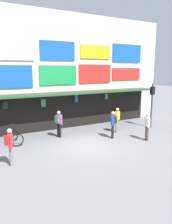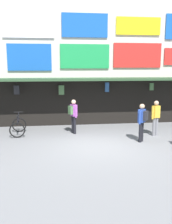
{
  "view_description": "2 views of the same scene",
  "coord_description": "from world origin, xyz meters",
  "px_view_note": "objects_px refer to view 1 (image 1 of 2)",
  "views": [
    {
      "loc": [
        -5.74,
        -10.31,
        4.18
      ],
      "look_at": [
        0.47,
        0.9,
        1.7
      ],
      "focal_mm": 35.38,
      "sensor_mm": 36.0,
      "label": 1
    },
    {
      "loc": [
        -1.67,
        -9.9,
        3.24
      ],
      "look_at": [
        -0.23,
        1.59,
        1.16
      ],
      "focal_mm": 40.32,
      "sensor_mm": 36.0,
      "label": 2
    }
  ],
  "objects_px": {
    "traffic_light_far": "(152,98)",
    "pedestrian_in_green": "(10,144)",
    "pedestrian_in_blue": "(147,125)",
    "pedestrian_in_yellow": "(117,119)",
    "pedestrian_in_black": "(113,123)",
    "pedestrian_in_purple": "(59,122)",
    "bicycle_parked": "(15,137)"
  },
  "relations": [
    {
      "from": "pedestrian_in_yellow",
      "to": "pedestrian_in_purple",
      "type": "height_order",
      "value": "same"
    },
    {
      "from": "bicycle_parked",
      "to": "pedestrian_in_yellow",
      "type": "relative_size",
      "value": 0.71
    },
    {
      "from": "pedestrian_in_blue",
      "to": "pedestrian_in_black",
      "type": "xyz_separation_m",
      "value": [
        -1.51,
        1.33,
        0.04
      ]
    },
    {
      "from": "pedestrian_in_green",
      "to": "pedestrian_in_purple",
      "type": "bearing_deg",
      "value": 39.33
    },
    {
      "from": "pedestrian_in_green",
      "to": "pedestrian_in_yellow",
      "type": "bearing_deg",
      "value": 14.88
    },
    {
      "from": "pedestrian_in_purple",
      "to": "pedestrian_in_green",
      "type": "distance_m",
      "value": 4.42
    },
    {
      "from": "bicycle_parked",
      "to": "pedestrian_in_green",
      "type": "relative_size",
      "value": 0.71
    },
    {
      "from": "bicycle_parked",
      "to": "pedestrian_in_blue",
      "type": "height_order",
      "value": "pedestrian_in_blue"
    },
    {
      "from": "pedestrian_in_purple",
      "to": "pedestrian_in_black",
      "type": "distance_m",
      "value": 3.36
    },
    {
      "from": "pedestrian_in_yellow",
      "to": "pedestrian_in_purple",
      "type": "relative_size",
      "value": 1.0
    },
    {
      "from": "traffic_light_far",
      "to": "pedestrian_in_black",
      "type": "xyz_separation_m",
      "value": [
        -3.96,
        -0.8,
        -1.16
      ]
    },
    {
      "from": "traffic_light_far",
      "to": "pedestrian_in_purple",
      "type": "xyz_separation_m",
      "value": [
        -6.82,
        0.97,
        -1.16
      ]
    },
    {
      "from": "pedestrian_in_black",
      "to": "pedestrian_in_blue",
      "type": "bearing_deg",
      "value": -41.35
    },
    {
      "from": "bicycle_parked",
      "to": "pedestrian_in_purple",
      "type": "height_order",
      "value": "pedestrian_in_purple"
    },
    {
      "from": "traffic_light_far",
      "to": "pedestrian_in_yellow",
      "type": "bearing_deg",
      "value": 178.08
    },
    {
      "from": "pedestrian_in_yellow",
      "to": "pedestrian_in_black",
      "type": "height_order",
      "value": "same"
    },
    {
      "from": "bicycle_parked",
      "to": "pedestrian_in_blue",
      "type": "bearing_deg",
      "value": -24.51
    },
    {
      "from": "pedestrian_in_green",
      "to": "pedestrian_in_blue",
      "type": "relative_size",
      "value": 1.0
    },
    {
      "from": "pedestrian_in_green",
      "to": "pedestrian_in_black",
      "type": "distance_m",
      "value": 6.36
    },
    {
      "from": "traffic_light_far",
      "to": "pedestrian_in_blue",
      "type": "bearing_deg",
      "value": -138.94
    },
    {
      "from": "pedestrian_in_blue",
      "to": "pedestrian_in_yellow",
      "type": "bearing_deg",
      "value": 103.3
    },
    {
      "from": "bicycle_parked",
      "to": "pedestrian_in_purple",
      "type": "relative_size",
      "value": 0.71
    },
    {
      "from": "pedestrian_in_green",
      "to": "pedestrian_in_blue",
      "type": "distance_m",
      "value": 7.8
    },
    {
      "from": "pedestrian_in_green",
      "to": "pedestrian_in_black",
      "type": "relative_size",
      "value": 1.0
    },
    {
      "from": "pedestrian_in_purple",
      "to": "pedestrian_in_green",
      "type": "height_order",
      "value": "same"
    },
    {
      "from": "pedestrian_in_yellow",
      "to": "pedestrian_in_black",
      "type": "distance_m",
      "value": 1.33
    },
    {
      "from": "traffic_light_far",
      "to": "pedestrian_in_yellow",
      "type": "distance_m",
      "value": 3.2
    },
    {
      "from": "traffic_light_far",
      "to": "pedestrian_in_purple",
      "type": "relative_size",
      "value": 1.9
    },
    {
      "from": "traffic_light_far",
      "to": "bicycle_parked",
      "type": "distance_m",
      "value": 9.7
    },
    {
      "from": "traffic_light_far",
      "to": "pedestrian_in_green",
      "type": "height_order",
      "value": "traffic_light_far"
    },
    {
      "from": "pedestrian_in_black",
      "to": "pedestrian_in_purple",
      "type": "bearing_deg",
      "value": 148.22
    },
    {
      "from": "pedestrian_in_yellow",
      "to": "pedestrian_in_blue",
      "type": "height_order",
      "value": "same"
    }
  ]
}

